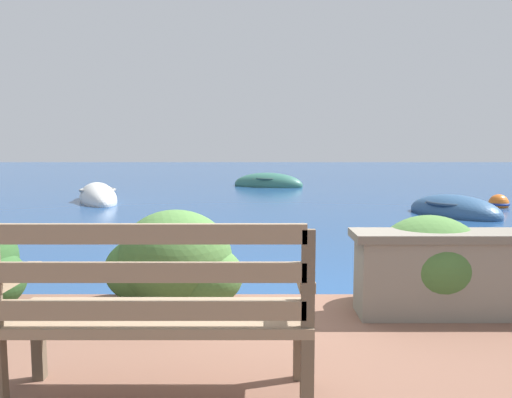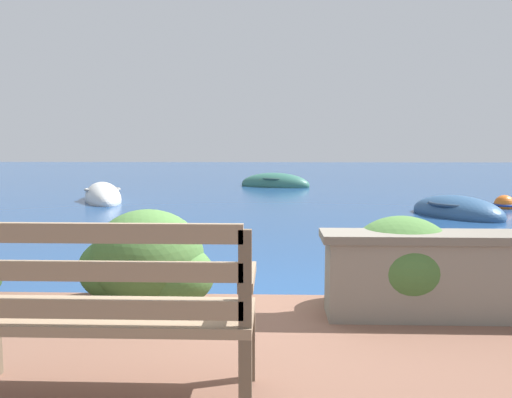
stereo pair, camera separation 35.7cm
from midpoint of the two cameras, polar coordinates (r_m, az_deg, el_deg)
name	(u,v)px [view 1 (the left image)]	position (r m, az deg, el deg)	size (l,w,h in m)	color
ground_plane	(288,319)	(4.42, 1.26, -13.57)	(80.00, 80.00, 0.00)	navy
park_bench	(156,309)	(2.56, -15.40, -12.02)	(1.49, 0.48, 0.93)	brown
stone_wall	(487,273)	(4.07, 22.61, -7.81)	(2.06, 0.39, 0.64)	gray
hedge_clump_left	(171,264)	(4.09, -12.14, -7.26)	(1.13, 0.81, 0.77)	#426B33
hedge_clump_centre	(424,268)	(4.10, 16.32, -7.55)	(1.08, 0.78, 0.73)	#426B33
rowboat_nearest	(452,212)	(11.48, 20.62, -1.36)	(2.09, 2.50, 0.76)	#2D517A
rowboat_mid	(95,199)	(13.99, -18.58, 0.02)	(2.00, 3.04, 0.88)	silver
rowboat_far	(266,185)	(18.04, 0.55, 1.65)	(2.76, 1.80, 0.88)	#336B5B
mooring_buoy	(496,204)	(13.33, 25.03, -0.49)	(0.51, 0.51, 0.47)	orange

